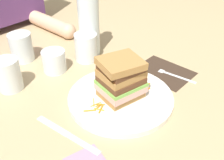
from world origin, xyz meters
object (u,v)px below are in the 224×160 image
at_px(fork, 170,73).
at_px(empty_tumbler_3, 54,61).
at_px(napkin_dark, 164,72).
at_px(empty_tumbler_1, 21,47).
at_px(main_plate, 120,98).
at_px(empty_tumbler_2, 8,75).
at_px(knife, 69,135).
at_px(juice_glass, 86,49).
at_px(sandwich, 120,79).
at_px(water_bottle, 89,18).

relative_size(fork, empty_tumbler_3, 2.20).
height_order(napkin_dark, empty_tumbler_1, empty_tumbler_1).
xyz_separation_m(main_plate, empty_tumbler_2, (-0.17, 0.28, 0.04)).
relative_size(knife, juice_glass, 2.11).
bearing_deg(empty_tumbler_1, sandwich, -83.37).
xyz_separation_m(water_bottle, empty_tumbler_1, (-0.19, 0.14, -0.08)).
bearing_deg(napkin_dark, fork, -83.80).
relative_size(main_plate, napkin_dark, 1.67).
relative_size(fork, water_bottle, 0.57).
height_order(sandwich, napkin_dark, sandwich).
height_order(main_plate, juice_glass, juice_glass).
bearing_deg(main_plate, juice_glass, 67.25).
bearing_deg(fork, water_bottle, 103.02).
distance_m(knife, empty_tumbler_2, 0.28).
distance_m(empty_tumbler_1, empty_tumbler_2, 0.17).
distance_m(water_bottle, empty_tumbler_1, 0.25).
relative_size(fork, juice_glass, 1.75).
xyz_separation_m(fork, juice_glass, (-0.11, 0.27, 0.04)).
bearing_deg(empty_tumbler_3, empty_tumbler_2, 172.90).
bearing_deg(empty_tumbler_2, fork, -39.84).
height_order(napkin_dark, empty_tumbler_3, empty_tumbler_3).
bearing_deg(water_bottle, empty_tumbler_1, 143.13).
bearing_deg(water_bottle, juice_glass, -150.34).
bearing_deg(napkin_dark, empty_tumbler_1, 121.57).
distance_m(napkin_dark, knife, 0.39).
relative_size(napkin_dark, water_bottle, 0.60).
bearing_deg(empty_tumbler_2, knife, -92.94).
bearing_deg(sandwich, empty_tumbler_3, 94.09).
bearing_deg(empty_tumbler_2, water_bottle, -3.73).
xyz_separation_m(napkin_dark, empty_tumbler_1, (-0.25, 0.41, 0.05)).
bearing_deg(empty_tumbler_2, empty_tumbler_3, -7.10).
bearing_deg(main_plate, empty_tumbler_1, 96.75).
bearing_deg(empty_tumbler_3, fork, -52.33).
xyz_separation_m(main_plate, empty_tumbler_1, (-0.05, 0.40, 0.04)).
xyz_separation_m(sandwich, empty_tumbler_3, (-0.02, 0.26, -0.04)).
relative_size(fork, empty_tumbler_1, 1.73).
relative_size(main_plate, empty_tumbler_2, 3.03).
distance_m(main_plate, water_bottle, 0.32).
relative_size(water_bottle, empty_tumbler_3, 3.85).
height_order(napkin_dark, knife, same).
bearing_deg(knife, juice_glass, 39.19).
bearing_deg(empty_tumbler_2, sandwich, -59.23).
bearing_deg(napkin_dark, sandwich, 176.83).
bearing_deg(juice_glass, empty_tumbler_2, 170.64).
bearing_deg(empty_tumbler_2, empty_tumbler_1, 45.16).
xyz_separation_m(juice_glass, empty_tumbler_3, (-0.12, 0.03, -0.01)).
relative_size(napkin_dark, empty_tumbler_2, 1.81).
xyz_separation_m(juice_glass, empty_tumbler_1, (-0.15, 0.17, 0.01)).
bearing_deg(sandwich, juice_glass, 67.15).
distance_m(empty_tumbler_2, empty_tumbler_3, 0.15).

